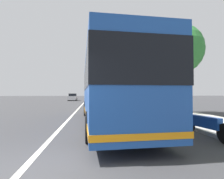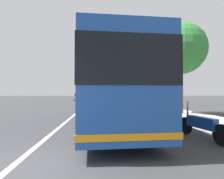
% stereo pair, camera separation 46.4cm
% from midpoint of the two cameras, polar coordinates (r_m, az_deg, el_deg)
% --- Properties ---
extents(sidewalk_curb, '(110.00, 3.60, 0.14)m').
position_cam_midpoint_polar(sidewalk_curb, '(14.67, 19.88, -7.05)').
color(sidewalk_curb, '#B2ADA3').
rests_on(sidewalk_curb, ground).
extents(lane_divider_line, '(110.00, 0.16, 0.01)m').
position_cam_midpoint_polar(lane_divider_line, '(13.57, -10.86, -7.86)').
color(lane_divider_line, silver).
rests_on(lane_divider_line, ground).
extents(coach_bus, '(10.96, 3.04, 3.34)m').
position_cam_midpoint_polar(coach_bus, '(9.35, 0.04, 0.90)').
color(coach_bus, '#1E4C9E').
rests_on(coach_bus, ground).
extents(motorcycle_far_end, '(2.27, 0.53, 1.28)m').
position_cam_midpoint_polar(motorcycle_far_end, '(7.07, 28.30, -9.94)').
color(motorcycle_far_end, black).
rests_on(motorcycle_far_end, ground).
extents(car_oncoming, '(4.77, 2.15, 1.45)m').
position_cam_midpoint_polar(car_oncoming, '(41.06, -2.06, -2.46)').
color(car_oncoming, red).
rests_on(car_oncoming, ground).
extents(car_side_street, '(4.07, 1.82, 1.53)m').
position_cam_midpoint_polar(car_side_street, '(39.73, -10.28, -2.46)').
color(car_side_street, silver).
rests_on(car_side_street, ground).
extents(roadside_tree_mid_block, '(3.74, 3.74, 6.70)m').
position_cam_midpoint_polar(roadside_tree_mid_block, '(14.36, 21.79, 11.86)').
color(roadside_tree_mid_block, brown).
rests_on(roadside_tree_mid_block, ground).
extents(roadside_tree_far_block, '(2.62, 2.62, 5.19)m').
position_cam_midpoint_polar(roadside_tree_far_block, '(26.35, 9.02, 3.67)').
color(roadside_tree_far_block, brown).
rests_on(roadside_tree_far_block, ground).
extents(utility_pole, '(0.28, 0.28, 7.79)m').
position_cam_midpoint_polar(utility_pole, '(15.90, 15.77, 7.20)').
color(utility_pole, slate).
rests_on(utility_pole, ground).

